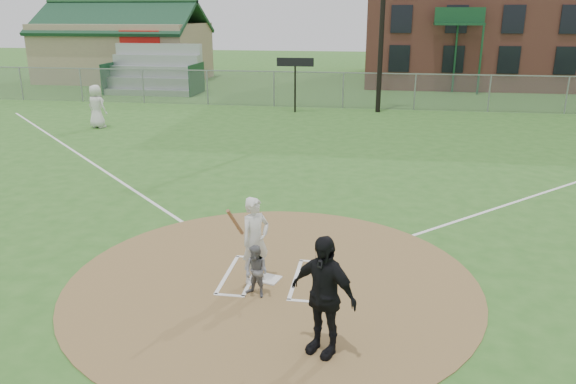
# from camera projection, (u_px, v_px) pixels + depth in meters

# --- Properties ---
(ground) EXTENTS (140.00, 140.00, 0.00)m
(ground) POSITION_uv_depth(u_px,v_px,m) (273.00, 282.00, 11.53)
(ground) COLOR #2F6321
(ground) RESTS_ON ground
(dirt_circle) EXTENTS (8.40, 8.40, 0.02)m
(dirt_circle) POSITION_uv_depth(u_px,v_px,m) (273.00, 281.00, 11.52)
(dirt_circle) COLOR olive
(dirt_circle) RESTS_ON ground
(home_plate) EXTENTS (0.51, 0.51, 0.03)m
(home_plate) POSITION_uv_depth(u_px,v_px,m) (269.00, 279.00, 11.56)
(home_plate) COLOR silver
(home_plate) RESTS_ON dirt_circle
(foul_line_third) EXTENTS (17.04, 17.04, 0.01)m
(foul_line_third) POSITION_uv_depth(u_px,v_px,m) (83.00, 157.00, 21.33)
(foul_line_third) COLOR white
(foul_line_third) RESTS_ON ground
(catcher) EXTENTS (0.62, 0.57, 1.04)m
(catcher) POSITION_uv_depth(u_px,v_px,m) (256.00, 271.00, 10.76)
(catcher) COLOR slate
(catcher) RESTS_ON dirt_circle
(umpire) EXTENTS (1.28, 0.99, 2.02)m
(umpire) POSITION_uv_depth(u_px,v_px,m) (323.00, 295.00, 8.83)
(umpire) COLOR black
(umpire) RESTS_ON dirt_circle
(ondeck_player) EXTENTS (1.13, 0.89, 2.02)m
(ondeck_player) POSITION_uv_depth(u_px,v_px,m) (97.00, 106.00, 26.48)
(ondeck_player) COLOR silver
(ondeck_player) RESTS_ON ground
(batters_boxes) EXTENTS (2.08, 1.88, 0.01)m
(batters_boxes) POSITION_uv_depth(u_px,v_px,m) (274.00, 277.00, 11.66)
(batters_boxes) COLOR white
(batters_boxes) RESTS_ON dirt_circle
(batter_at_plate) EXTENTS (0.78, 1.09, 1.81)m
(batter_at_plate) POSITION_uv_depth(u_px,v_px,m) (255.00, 240.00, 11.21)
(batter_at_plate) COLOR silver
(batter_at_plate) RESTS_ON dirt_circle
(outfield_fence) EXTENTS (56.08, 0.08, 2.03)m
(outfield_fence) POSITION_uv_depth(u_px,v_px,m) (343.00, 90.00, 31.89)
(outfield_fence) COLOR slate
(outfield_fence) RESTS_ON ground
(bleachers) EXTENTS (6.08, 3.20, 3.20)m
(bleachers) POSITION_uv_depth(u_px,v_px,m) (153.00, 69.00, 37.60)
(bleachers) COLOR #B7BABF
(bleachers) RESTS_ON ground
(clubhouse) EXTENTS (12.20, 8.71, 6.23)m
(clubhouse) POSITION_uv_depth(u_px,v_px,m) (125.00, 50.00, 44.49)
(clubhouse) COLOR tan
(clubhouse) RESTS_ON ground
(scoreboard_sign) EXTENTS (2.00, 0.10, 2.93)m
(scoreboard_sign) POSITION_uv_depth(u_px,v_px,m) (295.00, 68.00, 30.15)
(scoreboard_sign) COLOR black
(scoreboard_sign) RESTS_ON ground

